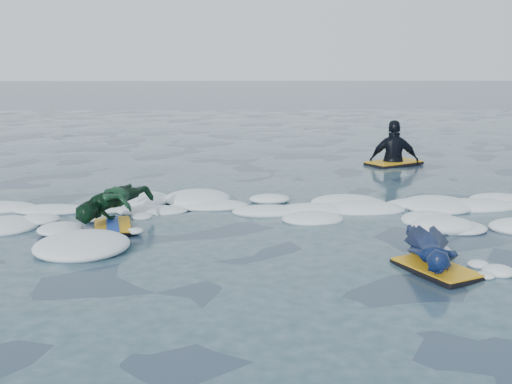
% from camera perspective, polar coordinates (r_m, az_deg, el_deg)
% --- Properties ---
extents(ground, '(120.00, 120.00, 0.00)m').
position_cam_1_polar(ground, '(8.45, -7.21, -4.11)').
color(ground, '#1C2F44').
rests_on(ground, ground).
extents(foam_band, '(12.00, 3.10, 0.30)m').
position_cam_1_polar(foam_band, '(9.44, -6.58, -2.40)').
color(foam_band, white).
rests_on(foam_band, ground).
extents(prone_woman_unit, '(0.91, 1.56, 0.37)m').
position_cam_1_polar(prone_woman_unit, '(7.49, 15.29, -4.99)').
color(prone_woman_unit, black).
rests_on(prone_woman_unit, ground).
extents(prone_child_unit, '(1.21, 1.52, 0.54)m').
position_cam_1_polar(prone_child_unit, '(9.16, -12.46, -1.27)').
color(prone_child_unit, black).
rests_on(prone_child_unit, ground).
extents(waiting_rider_unit, '(1.40, 1.22, 1.84)m').
position_cam_1_polar(waiting_rider_unit, '(14.39, 12.15, 2.61)').
color(waiting_rider_unit, black).
rests_on(waiting_rider_unit, ground).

